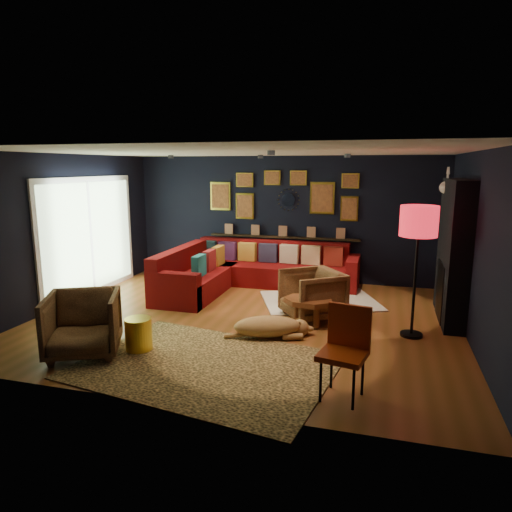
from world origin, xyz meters
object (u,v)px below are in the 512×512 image
(pouf, at_px, (205,279))
(sectional, at_px, (243,272))
(floor_lamp, at_px, (419,226))
(armchair_left, at_px, (83,321))
(dog, at_px, (267,323))
(armchair_right, at_px, (312,292))
(gold_stool, at_px, (139,334))
(coffee_table, at_px, (308,304))
(orange_chair, at_px, (346,344))

(pouf, bearing_deg, sectional, 24.23)
(sectional, height_order, floor_lamp, floor_lamp)
(armchair_left, relative_size, dog, 0.69)
(sectional, height_order, pouf, sectional)
(pouf, relative_size, dog, 0.40)
(pouf, distance_m, armchair_right, 2.59)
(pouf, bearing_deg, floor_lamp, -22.19)
(sectional, bearing_deg, armchair_left, -104.81)
(pouf, height_order, floor_lamp, floor_lamp)
(sectional, xyz_separation_m, armchair_right, (1.61, -1.48, 0.11))
(floor_lamp, bearing_deg, pouf, 157.81)
(armchair_right, relative_size, dog, 0.66)
(armchair_left, distance_m, dog, 2.46)
(sectional, height_order, gold_stool, sectional)
(armchair_left, xyz_separation_m, armchair_right, (2.59, 2.22, -0.02))
(coffee_table, distance_m, floor_lamp, 1.95)
(sectional, distance_m, coffee_table, 2.43)
(floor_lamp, bearing_deg, gold_stool, -156.27)
(armchair_left, bearing_deg, orange_chair, -29.04)
(coffee_table, xyz_separation_m, pouf, (-2.30, 1.51, -0.14))
(armchair_left, xyz_separation_m, orange_chair, (3.32, -0.16, 0.12))
(armchair_right, bearing_deg, dog, -61.60)
(armchair_right, relative_size, floor_lamp, 0.46)
(armchair_right, xyz_separation_m, orange_chair, (0.72, -2.38, 0.14))
(gold_stool, relative_size, floor_lamp, 0.23)
(pouf, xyz_separation_m, dog, (1.83, -2.18, 0.02))
(dog, bearing_deg, coffee_table, 35.13)
(armchair_left, bearing_deg, coffee_table, 9.71)
(orange_chair, bearing_deg, dog, 142.97)
(pouf, bearing_deg, armchair_right, -26.97)
(floor_lamp, xyz_separation_m, dog, (-1.97, -0.63, -1.36))
(armchair_right, height_order, floor_lamp, floor_lamp)
(sectional, xyz_separation_m, gold_stool, (-0.37, -3.39, -0.10))
(sectional, relative_size, armchair_left, 3.80)
(sectional, distance_m, pouf, 0.76)
(armchair_left, xyz_separation_m, gold_stool, (0.61, 0.31, -0.23))
(sectional, relative_size, coffee_table, 4.02)
(armchair_left, bearing_deg, armchair_right, 14.29)
(coffee_table, relative_size, gold_stool, 1.93)
(coffee_table, height_order, armchair_right, armchair_right)
(sectional, distance_m, armchair_left, 3.83)
(sectional, distance_m, gold_stool, 3.41)
(coffee_table, xyz_separation_m, armchair_left, (-2.59, -1.88, 0.11))
(armchair_right, bearing_deg, coffee_table, -36.58)
(armchair_right, distance_m, floor_lamp, 1.93)
(gold_stool, height_order, orange_chair, orange_chair)
(armchair_left, height_order, dog, armchair_left)
(orange_chair, distance_m, dog, 1.85)
(pouf, relative_size, orange_chair, 0.54)
(pouf, distance_m, orange_chair, 4.68)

